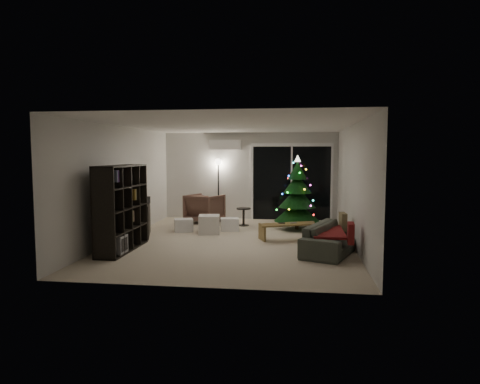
{
  "coord_description": "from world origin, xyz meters",
  "views": [
    {
      "loc": [
        1.33,
        -9.05,
        1.89
      ],
      "look_at": [
        0.1,
        0.3,
        1.05
      ],
      "focal_mm": 32.0,
      "sensor_mm": 36.0,
      "label": 1
    }
  ],
  "objects_px": {
    "bookshelf": "(112,208)",
    "christmas_tree": "(297,193)",
    "media_cabinet": "(140,220)",
    "coffee_table": "(288,232)",
    "sofa": "(333,238)",
    "armchair": "(205,208)"
  },
  "relations": [
    {
      "from": "bookshelf",
      "to": "christmas_tree",
      "type": "xyz_separation_m",
      "value": [
        3.61,
        2.81,
        0.09
      ]
    },
    {
      "from": "media_cabinet",
      "to": "coffee_table",
      "type": "height_order",
      "value": "media_cabinet"
    },
    {
      "from": "coffee_table",
      "to": "sofa",
      "type": "bearing_deg",
      "value": -70.0
    },
    {
      "from": "media_cabinet",
      "to": "armchair",
      "type": "distance_m",
      "value": 2.32
    },
    {
      "from": "coffee_table",
      "to": "media_cabinet",
      "type": "bearing_deg",
      "value": 155.02
    },
    {
      "from": "bookshelf",
      "to": "sofa",
      "type": "distance_m",
      "value": 4.35
    },
    {
      "from": "bookshelf",
      "to": "coffee_table",
      "type": "xyz_separation_m",
      "value": [
        3.43,
        1.33,
        -0.65
      ]
    },
    {
      "from": "armchair",
      "to": "sofa",
      "type": "xyz_separation_m",
      "value": [
        3.21,
        -3.15,
        -0.12
      ]
    },
    {
      "from": "bookshelf",
      "to": "christmas_tree",
      "type": "height_order",
      "value": "christmas_tree"
    },
    {
      "from": "coffee_table",
      "to": "christmas_tree",
      "type": "height_order",
      "value": "christmas_tree"
    },
    {
      "from": "armchair",
      "to": "christmas_tree",
      "type": "height_order",
      "value": "christmas_tree"
    },
    {
      "from": "bookshelf",
      "to": "sofa",
      "type": "height_order",
      "value": "bookshelf"
    },
    {
      "from": "bookshelf",
      "to": "coffee_table",
      "type": "bearing_deg",
      "value": 26.96
    },
    {
      "from": "armchair",
      "to": "media_cabinet",
      "type": "bearing_deg",
      "value": 83.61
    },
    {
      "from": "coffee_table",
      "to": "armchair",
      "type": "bearing_deg",
      "value": 114.39
    },
    {
      "from": "media_cabinet",
      "to": "christmas_tree",
      "type": "bearing_deg",
      "value": 2.91
    },
    {
      "from": "sofa",
      "to": "christmas_tree",
      "type": "xyz_separation_m",
      "value": [
        -0.69,
        2.44,
        0.65
      ]
    },
    {
      "from": "media_cabinet",
      "to": "christmas_tree",
      "type": "height_order",
      "value": "christmas_tree"
    },
    {
      "from": "sofa",
      "to": "christmas_tree",
      "type": "relative_size",
      "value": 1.02
    },
    {
      "from": "coffee_table",
      "to": "christmas_tree",
      "type": "relative_size",
      "value": 0.65
    },
    {
      "from": "bookshelf",
      "to": "media_cabinet",
      "type": "bearing_deg",
      "value": 95.8
    },
    {
      "from": "armchair",
      "to": "sofa",
      "type": "relative_size",
      "value": 0.46
    }
  ]
}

